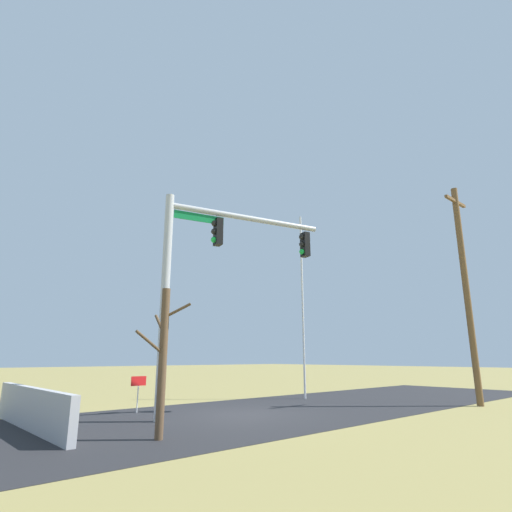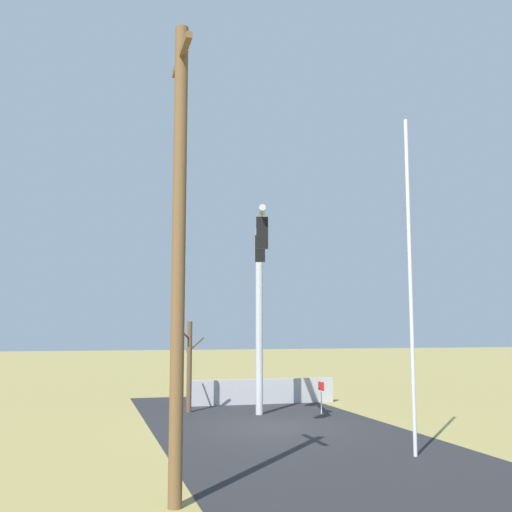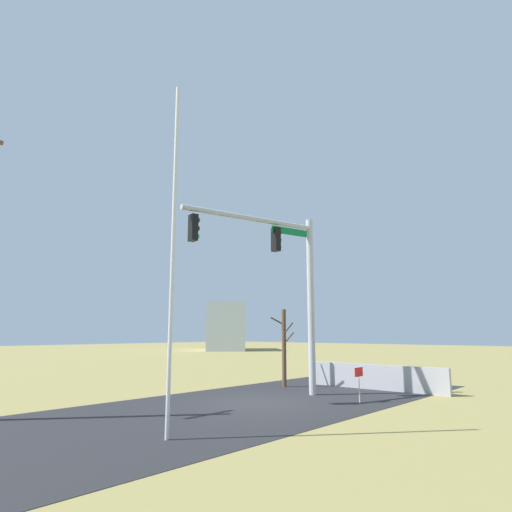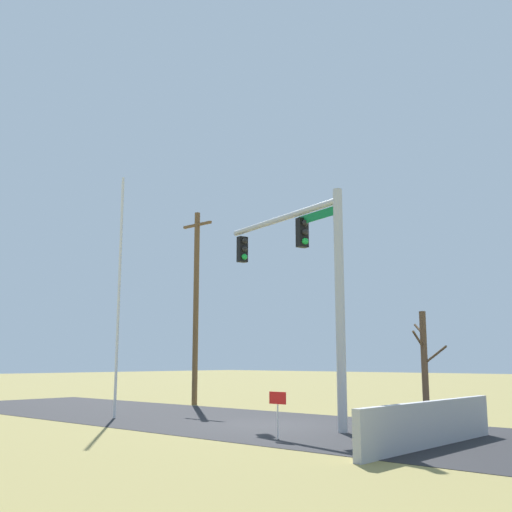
{
  "view_description": "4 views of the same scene",
  "coord_description": "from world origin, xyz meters",
  "px_view_note": "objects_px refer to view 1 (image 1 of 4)",
  "views": [
    {
      "loc": [
        9.5,
        11.26,
        1.86
      ],
      "look_at": [
        0.2,
        0.91,
        5.3
      ],
      "focal_mm": 28.89,
      "sensor_mm": 36.0,
      "label": 1
    },
    {
      "loc": [
        -20.08,
        6.09,
        3.21
      ],
      "look_at": [
        0.61,
        0.42,
        5.79
      ],
      "focal_mm": 43.22,
      "sensor_mm": 36.0,
      "label": 2
    },
    {
      "loc": [
        -12.36,
        -10.87,
        2.47
      ],
      "look_at": [
        -0.25,
        -0.17,
        5.25
      ],
      "focal_mm": 31.27,
      "sensor_mm": 36.0,
      "label": 3
    },
    {
      "loc": [
        13.17,
        -15.51,
        2.04
      ],
      "look_at": [
        -0.42,
        -0.3,
        5.51
      ],
      "focal_mm": 43.12,
      "sensor_mm": 36.0,
      "label": 4
    }
  ],
  "objects_px": {
    "open_sign": "(138,386)",
    "signal_mast": "(209,265)",
    "flagpole": "(303,303)",
    "bare_tree": "(163,359)",
    "utility_pole": "(466,287)"
  },
  "relations": [
    {
      "from": "open_sign",
      "to": "signal_mast",
      "type": "bearing_deg",
      "value": 109.27
    },
    {
      "from": "flagpole",
      "to": "open_sign",
      "type": "xyz_separation_m",
      "value": [
        8.06,
        -0.59,
        -3.54
      ]
    },
    {
      "from": "open_sign",
      "to": "bare_tree",
      "type": "bearing_deg",
      "value": 69.17
    },
    {
      "from": "bare_tree",
      "to": "open_sign",
      "type": "xyz_separation_m",
      "value": [
        -1.84,
        -4.83,
        -0.93
      ]
    },
    {
      "from": "signal_mast",
      "to": "bare_tree",
      "type": "distance_m",
      "value": 4.67
    },
    {
      "from": "signal_mast",
      "to": "flagpole",
      "type": "relative_size",
      "value": 0.81
    },
    {
      "from": "signal_mast",
      "to": "utility_pole",
      "type": "relative_size",
      "value": 0.78
    },
    {
      "from": "flagpole",
      "to": "utility_pole",
      "type": "height_order",
      "value": "utility_pole"
    },
    {
      "from": "open_sign",
      "to": "flagpole",
      "type": "bearing_deg",
      "value": 175.79
    },
    {
      "from": "flagpole",
      "to": "open_sign",
      "type": "bearing_deg",
      "value": -4.21
    },
    {
      "from": "utility_pole",
      "to": "flagpole",
      "type": "bearing_deg",
      "value": -65.81
    },
    {
      "from": "flagpole",
      "to": "utility_pole",
      "type": "bearing_deg",
      "value": 114.19
    },
    {
      "from": "signal_mast",
      "to": "flagpole",
      "type": "bearing_deg",
      "value": -163.42
    },
    {
      "from": "signal_mast",
      "to": "flagpole",
      "type": "xyz_separation_m",
      "value": [
        -7.12,
        -2.12,
        -0.49
      ]
    },
    {
      "from": "flagpole",
      "to": "bare_tree",
      "type": "bearing_deg",
      "value": 23.14
    }
  ]
}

